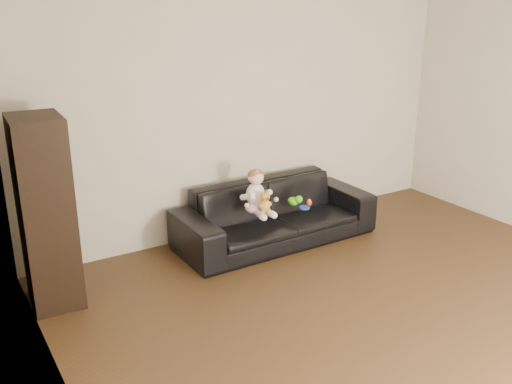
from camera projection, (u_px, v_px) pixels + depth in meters
floor at (441, 345)px, 4.23m from camera, size 5.50×5.50×0.00m
wall_back at (251, 111)px, 6.02m from camera, size 5.00×0.00×5.00m
wall_left at (89, 265)px, 2.58m from camera, size 0.00×5.50×5.50m
sofa at (275, 213)px, 5.94m from camera, size 2.11×0.85×0.61m
cabinet at (46, 213)px, 4.60m from camera, size 0.42×0.56×1.59m
shelf_item at (43, 170)px, 4.49m from camera, size 0.19×0.26×0.28m
baby at (257, 194)px, 5.61m from camera, size 0.30×0.38×0.45m
teddy_bear at (265, 202)px, 5.51m from camera, size 0.14×0.14×0.21m
toy_green at (293, 201)px, 5.88m from camera, size 0.11×0.13×0.09m
toy_rattle at (309, 203)px, 5.87m from camera, size 0.06×0.06×0.06m
toy_blue_disc at (305, 208)px, 5.80m from camera, size 0.14×0.14×0.02m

